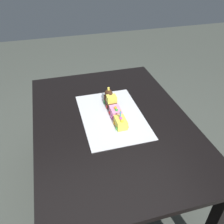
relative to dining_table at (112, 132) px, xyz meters
The scene contains 7 objects.
ground_plane 0.63m from the dining_table, ahead, with size 8.00×8.00×0.00m, color #474C44.
dining_table is the anchor object (origin of this frame).
cake_board 0.12m from the dining_table, 164.73° to the left, with size 0.60×0.40×0.00m, color silver.
cake_locomotive 0.23m from the dining_table, 168.59° to the left, with size 0.14×0.08×0.12m.
cake_car_hopper_bubblegum 0.15m from the dining_table, 138.04° to the left, with size 0.10×0.08×0.07m.
cake_car_caboose_lemon 0.16m from the dining_table, 22.69° to the left, with size 0.10×0.08×0.07m.
birthday_candle 0.22m from the dining_table, 25.43° to the left, with size 0.01×0.01×0.05m.
Camera 1 is at (1.19, -0.33, 1.70)m, focal length 38.47 mm.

